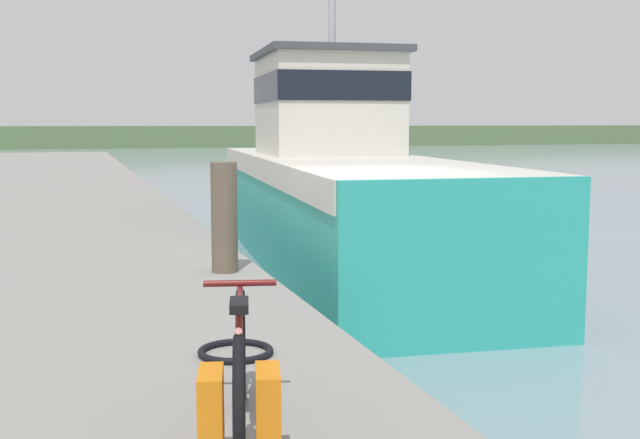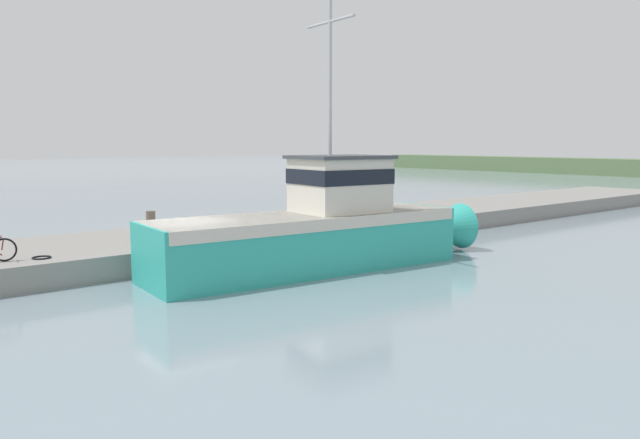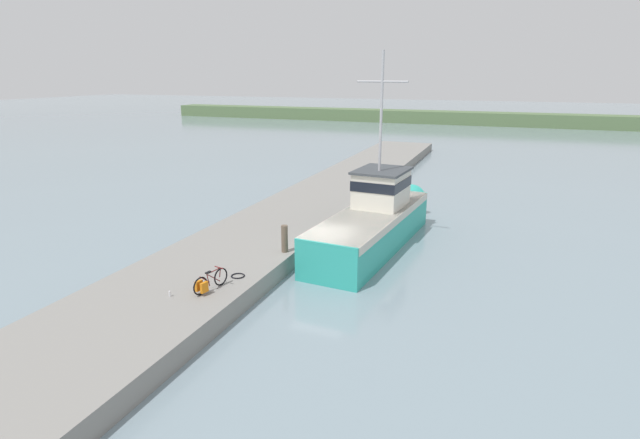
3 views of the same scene
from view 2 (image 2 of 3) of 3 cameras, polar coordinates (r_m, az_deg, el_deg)
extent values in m
plane|color=gray|center=(20.22, -12.30, -5.54)|extent=(320.00, 320.00, 0.00)
cube|color=gray|center=(23.99, -17.08, -2.71)|extent=(5.96, 80.00, 0.83)
cube|color=teal|center=(21.22, -1.21, -2.11)|extent=(3.88, 11.33, 1.94)
cone|color=teal|center=(25.39, 11.23, -0.73)|extent=(2.01, 2.15, 1.85)
cube|color=beige|center=(21.11, -1.22, -0.03)|extent=(3.92, 11.11, 0.39)
cube|color=beige|center=(21.80, 1.83, 3.14)|extent=(2.59, 3.09, 1.85)
cube|color=black|center=(21.78, 1.83, 3.99)|extent=(2.64, 3.16, 0.52)
cube|color=#3D4247|center=(21.75, 1.84, 5.73)|extent=(2.79, 3.34, 0.12)
cylinder|color=#B2B2B7|center=(21.64, 0.92, 13.76)|extent=(0.14, 0.14, 5.94)
cylinder|color=#B2B2B7|center=(21.86, 0.92, 17.63)|extent=(2.63, 0.33, 0.10)
torus|color=black|center=(20.79, -26.91, -2.49)|extent=(0.20, 0.70, 0.71)
cylinder|color=maroon|center=(20.77, -27.02, -2.01)|extent=(0.06, 0.10, 0.36)
cylinder|color=maroon|center=(20.73, -27.15, -1.40)|extent=(0.44, 0.13, 0.04)
cylinder|color=brown|center=(21.44, -15.18, -0.94)|extent=(0.30, 0.30, 1.27)
torus|color=black|center=(20.92, -24.11, -3.19)|extent=(0.57, 0.57, 0.05)
camera|label=1|loc=(21.12, -40.36, 0.48)|focal=45.00mm
camera|label=3|loc=(15.46, -89.12, 16.73)|focal=28.00mm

